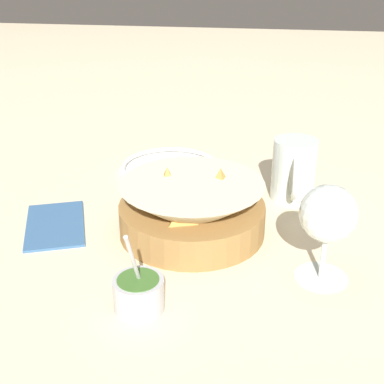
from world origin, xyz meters
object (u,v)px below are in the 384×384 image
Objects in this scene: wine_glass at (328,217)px; beer_mug at (294,172)px; sauce_cup at (139,292)px; food_basket at (192,210)px; side_plate at (170,168)px.

wine_glass is 1.15× the size of beer_mug.
sauce_cup is 0.25m from wine_glass.
beer_mug is (-0.14, 0.15, 0.01)m from food_basket.
wine_glass is 0.24m from beer_mug.
food_basket is at bearing 18.72° from side_plate.
wine_glass reaches higher than sauce_cup.
sauce_cup is 0.63× the size of side_plate.
food_basket is 0.24m from side_plate.
side_plate is (-0.42, -0.04, -0.02)m from sauce_cup.
beer_mug reaches higher than side_plate.
sauce_cup is at bearing -29.33° from beer_mug.
food_basket is 1.65× the size of wine_glass.
sauce_cup is 1.07× the size of beer_mug.
wine_glass reaches higher than food_basket.
sauce_cup is 0.42m from side_plate.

